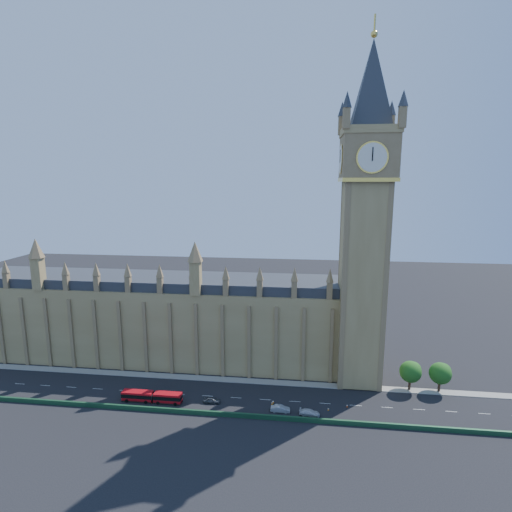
# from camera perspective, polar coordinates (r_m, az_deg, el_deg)

# --- Properties ---
(ground) EXTENTS (400.00, 400.00, 0.00)m
(ground) POSITION_cam_1_polar(r_m,az_deg,el_deg) (116.27, -4.92, -19.41)
(ground) COLOR black
(ground) RESTS_ON ground
(palace_westminster) EXTENTS (120.00, 20.00, 28.00)m
(palace_westminster) POSITION_cam_1_polar(r_m,az_deg,el_deg) (136.39, -13.56, -8.62)
(palace_westminster) COLOR olive
(palace_westminster) RESTS_ON ground
(elizabeth_tower) EXTENTS (20.59, 20.59, 105.00)m
(elizabeth_tower) POSITION_cam_1_polar(r_m,az_deg,el_deg) (113.74, 15.46, 8.45)
(elizabeth_tower) COLOR olive
(elizabeth_tower) RESTS_ON ground
(bridge_parapet) EXTENTS (160.00, 0.60, 1.20)m
(bridge_parapet) POSITION_cam_1_polar(r_m,az_deg,el_deg) (108.43, -5.96, -21.47)
(bridge_parapet) COLOR #1E4C2D
(bridge_parapet) RESTS_ON ground
(kerb_north) EXTENTS (160.00, 3.00, 0.16)m
(kerb_north) POSITION_cam_1_polar(r_m,az_deg,el_deg) (124.38, -3.99, -17.22)
(kerb_north) COLOR gray
(kerb_north) RESTS_ON ground
(tree_east_near) EXTENTS (6.00, 6.00, 8.50)m
(tree_east_near) POSITION_cam_1_polar(r_m,az_deg,el_deg) (124.46, 21.30, -15.08)
(tree_east_near) COLOR #382619
(tree_east_near) RESTS_ON ground
(tree_east_far) EXTENTS (6.00, 6.00, 8.50)m
(tree_east_far) POSITION_cam_1_polar(r_m,az_deg,el_deg) (126.68, 24.92, -14.89)
(tree_east_far) COLOR #382619
(tree_east_far) RESTS_ON ground
(red_bus) EXTENTS (16.26, 2.59, 2.76)m
(red_bus) POSITION_cam_1_polar(r_m,az_deg,el_deg) (116.42, -14.66, -18.87)
(red_bus) COLOR #B30B15
(red_bus) RESTS_ON ground
(car_grey) EXTENTS (4.46, 1.85, 1.51)m
(car_grey) POSITION_cam_1_polar(r_m,az_deg,el_deg) (113.55, -6.33, -19.78)
(car_grey) COLOR #43464B
(car_grey) RESTS_ON ground
(car_silver) EXTENTS (5.00, 1.82, 1.64)m
(car_silver) POSITION_cam_1_polar(r_m,az_deg,el_deg) (109.47, 3.50, -20.95)
(car_silver) COLOR #9FA2A6
(car_silver) RESTS_ON ground
(car_white) EXTENTS (5.31, 2.61, 1.49)m
(car_white) POSITION_cam_1_polar(r_m,az_deg,el_deg) (108.84, 7.67, -21.29)
(car_white) COLOR silver
(car_white) RESTS_ON ground
(cone_a) EXTENTS (0.59, 0.59, 0.74)m
(cone_a) POSITION_cam_1_polar(r_m,az_deg,el_deg) (112.48, 2.30, -20.28)
(cone_a) COLOR black
(cone_a) RESTS_ON ground
(cone_b) EXTENTS (0.53, 0.53, 0.65)m
(cone_b) POSITION_cam_1_polar(r_m,az_deg,el_deg) (111.64, 10.29, -20.73)
(cone_b) COLOR black
(cone_b) RESTS_ON ground
(cone_c) EXTENTS (0.58, 0.58, 0.73)m
(cone_c) POSITION_cam_1_polar(r_m,az_deg,el_deg) (113.11, 2.47, -20.09)
(cone_c) COLOR black
(cone_c) RESTS_ON ground
(cone_d) EXTENTS (0.55, 0.55, 0.71)m
(cone_d) POSITION_cam_1_polar(r_m,az_deg,el_deg) (113.87, 12.88, -20.15)
(cone_d) COLOR black
(cone_d) RESTS_ON ground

